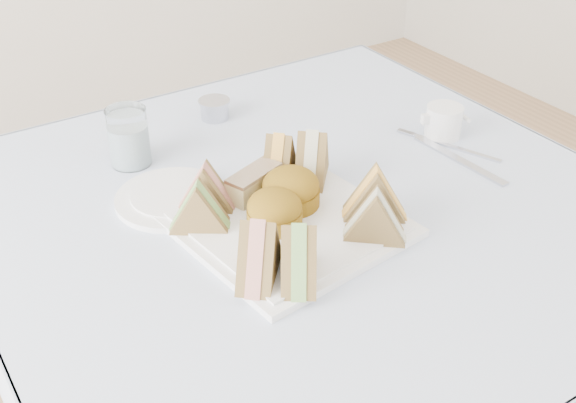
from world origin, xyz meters
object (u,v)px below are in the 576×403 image
table (303,367)px  serving_plate (288,225)px  water_glass (129,137)px  creamer_jug (444,122)px

table → serving_plate: serving_plate is taller
serving_plate → water_glass: (-0.12, 0.32, 0.05)m
water_glass → serving_plate: bearing=-68.8°
serving_plate → creamer_jug: (0.41, 0.10, 0.02)m
water_glass → creamer_jug: bearing=-22.6°
water_glass → creamer_jug: size_ratio=1.53×
table → serving_plate: 0.39m
serving_plate → creamer_jug: creamer_jug is taller
water_glass → table: bearing=-55.9°
water_glass → creamer_jug: water_glass is taller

